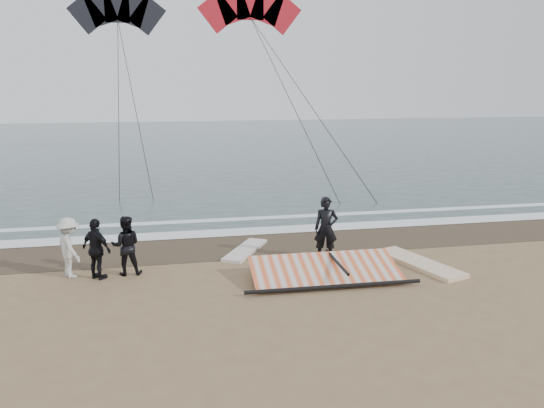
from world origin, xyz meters
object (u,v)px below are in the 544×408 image
(board_white, at_px, (419,263))
(man_main, at_px, (326,229))
(board_cream, at_px, (245,250))
(sail_rig, at_px, (321,270))

(board_white, bearing_deg, man_main, 139.68)
(board_cream, relative_size, sail_rig, 0.51)
(man_main, relative_size, board_white, 0.65)
(man_main, bearing_deg, board_cream, 166.74)
(board_white, height_order, sail_rig, sail_rig)
(man_main, xyz_separation_m, board_cream, (-2.12, 1.12, -0.85))
(board_cream, bearing_deg, sail_rig, -27.30)
(board_white, xyz_separation_m, sail_rig, (-2.91, -0.41, 0.14))
(board_cream, distance_m, sail_rig, 2.96)
(sail_rig, bearing_deg, board_white, 8.10)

